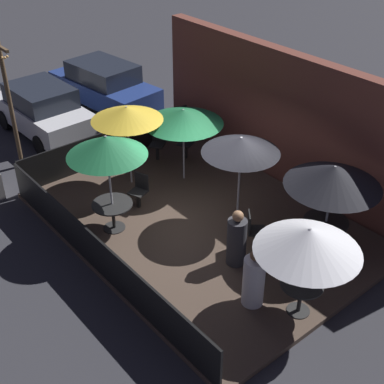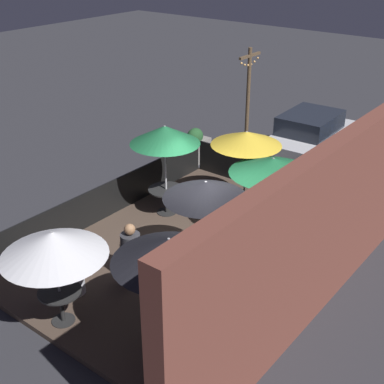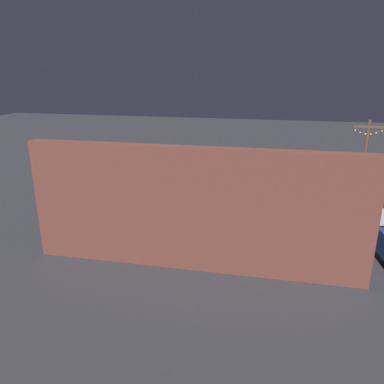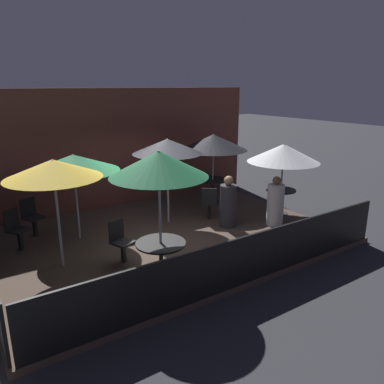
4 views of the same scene
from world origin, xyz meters
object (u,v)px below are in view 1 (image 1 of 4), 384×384
patron_1 (237,240)px  dining_table_0 (301,289)px  patio_umbrella_2 (334,176)px  patio_umbrella_1 (106,146)px  patio_umbrella_4 (183,116)px  parked_car_1 (104,85)px  patio_umbrella_5 (241,145)px  light_post (9,98)px  patio_umbrella_3 (127,113)px  patio_chair_3 (158,143)px  patron_0 (254,280)px  dining_table_1 (113,209)px  parked_car_0 (43,110)px  dining_table_2 (325,226)px  patio_umbrella_0 (309,240)px  patio_chair_1 (187,141)px  patio_chair_0 (254,229)px  patio_chair_2 (139,189)px

patron_1 → dining_table_0: bearing=-177.6°
patio_umbrella_2 → dining_table_0: (0.97, -1.93, -1.34)m
patio_umbrella_1 → patio_umbrella_4: 2.85m
parked_car_1 → patio_umbrella_5: bearing=-15.5°
patio_umbrella_2 → parked_car_1: size_ratio=0.48×
patio_umbrella_5 → light_post: light_post is taller
patio_umbrella_3 → patio_chair_3: 2.12m
patio_umbrella_3 → patron_0: (5.34, -0.72, -1.46)m
dining_table_1 → parked_car_0: parked_car_0 is taller
patio_umbrella_3 → parked_car_0: bearing=-175.6°
patio_umbrella_4 → dining_table_2: (4.39, 0.50, -1.25)m
patio_umbrella_4 → parked_car_1: (-5.70, 1.02, -1.13)m
patio_umbrella_0 → parked_car_1: patio_umbrella_0 is taller
patio_umbrella_0 → parked_car_1: 11.37m
parked_car_0 → patio_chair_1: bearing=27.1°
patio_umbrella_4 → patio_chair_0: (3.36, -0.71, -1.35)m
patio_umbrella_5 → patio_chair_3: 4.02m
patio_umbrella_0 → light_post: size_ratio=0.53×
light_post → parked_car_1: size_ratio=0.85×
patio_umbrella_3 → dining_table_2: patio_umbrella_3 is taller
patio_chair_3 → dining_table_2: bearing=57.8°
patio_chair_0 → patio_chair_1: bearing=110.5°
patio_chair_1 → patron_0: bearing=38.8°
patio_umbrella_1 → dining_table_1: 1.66m
dining_table_2 → parked_car_1: size_ratio=0.23×
patio_umbrella_2 → light_post: bearing=-156.0°
patio_umbrella_3 → light_post: size_ratio=0.59×
parked_car_1 → patio_umbrella_1: bearing=-37.0°
patio_umbrella_0 → patio_umbrella_1: (-4.63, -1.30, 0.45)m
dining_table_1 → patio_chair_2: (-0.38, 1.03, -0.08)m
patio_chair_3 → patron_1: patron_1 is taller
light_post → patio_chair_0: bearing=18.6°
dining_table_1 → patio_chair_2: patio_chair_2 is taller
patio_umbrella_5 → dining_table_1: 3.34m
dining_table_1 → dining_table_2: dining_table_2 is taller
patio_chair_3 → parked_car_0: parked_car_0 is taller
patio_umbrella_5 → patron_0: (2.25, -1.73, -1.48)m
patio_umbrella_3 → patio_chair_0: patio_umbrella_3 is taller
patio_umbrella_4 → dining_table_0: size_ratio=2.51×
parked_car_0 → patron_0: bearing=-4.4°
patio_umbrella_4 → patio_umbrella_5: size_ratio=0.93×
patio_umbrella_2 → patron_1: bearing=-115.7°
patio_umbrella_5 → patio_chair_0: size_ratio=2.42×
patio_umbrella_0 → patron_1: 2.20m
patio_chair_0 → patron_1: 0.67m
patio_chair_1 → patio_umbrella_4: bearing=22.8°
patio_umbrella_4 → patron_0: (4.60, -1.96, -1.28)m
patio_umbrella_2 → patio_chair_2: patio_umbrella_2 is taller
dining_table_2 → patio_chair_2: size_ratio=1.11×
patio_umbrella_0 → light_post: (-9.04, -1.65, 0.23)m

